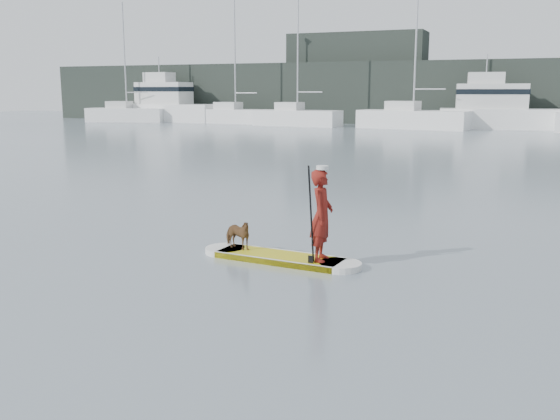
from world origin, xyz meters
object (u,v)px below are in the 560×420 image
at_px(paddler, 322,215).
at_px(motor_yacht_a, 498,108).
at_px(dog, 237,234).
at_px(sailboat_b, 235,114).
at_px(sailboat_c, 297,117).
at_px(paddleboard, 280,258).
at_px(sailboat_d, 412,117).
at_px(sailboat_a, 127,114).
at_px(motor_yacht_b, 169,103).

distance_m(paddler, motor_yacht_a, 45.95).
xyz_separation_m(paddler, dog, (-1.82, 0.15, -0.55)).
relative_size(sailboat_b, sailboat_c, 1.10).
height_order(paddleboard, sailboat_d, sailboat_d).
xyz_separation_m(paddleboard, paddler, (0.86, -0.07, 0.91)).
bearing_deg(paddler, motor_yacht_a, -7.94).
distance_m(sailboat_b, sailboat_c, 7.53).
bearing_deg(paddler, sailboat_a, 31.94).
relative_size(paddler, sailboat_b, 0.13).
xyz_separation_m(dog, motor_yacht_b, (-30.82, 46.34, 1.47)).
bearing_deg(sailboat_b, motor_yacht_a, 5.15).
height_order(dog, sailboat_a, sailboat_a).
bearing_deg(dog, motor_yacht_b, 50.14).
distance_m(sailboat_a, sailboat_c, 19.30).
relative_size(dog, sailboat_a, 0.06).
xyz_separation_m(sailboat_a, motor_yacht_b, (3.77, 2.24, 1.05)).
xyz_separation_m(dog, motor_yacht_a, (2.17, 45.79, 1.34)).
height_order(paddler, motor_yacht_a, motor_yacht_a).
bearing_deg(sailboat_a, motor_yacht_a, -8.13).
height_order(sailboat_a, motor_yacht_a, sailboat_a).
bearing_deg(sailboat_a, sailboat_c, -12.24).
bearing_deg(dog, sailboat_a, 54.62).
bearing_deg(paddler, paddleboard, 77.71).
bearing_deg(dog, sailboat_b, 42.92).
xyz_separation_m(sailboat_b, sailboat_c, (7.29, -1.87, -0.03)).
distance_m(sailboat_d, motor_yacht_b, 26.42).
relative_size(sailboat_c, motor_yacht_a, 1.07).
relative_size(sailboat_b, sailboat_d, 0.92).
bearing_deg(motor_yacht_b, sailboat_d, -3.57).
distance_m(paddleboard, paddler, 1.26).
bearing_deg(motor_yacht_a, motor_yacht_b, 170.69).
bearing_deg(sailboat_c, motor_yacht_a, 11.82).
relative_size(paddler, motor_yacht_a, 0.16).
relative_size(paddler, sailboat_a, 0.14).
bearing_deg(motor_yacht_a, paddleboard, -99.87).
distance_m(sailboat_a, motor_yacht_b, 4.51).
relative_size(sailboat_d, motor_yacht_b, 1.33).
distance_m(sailboat_a, sailboat_b, 12.08).
bearing_deg(paddleboard, sailboat_a, 133.60).
bearing_deg(sailboat_b, motor_yacht_b, 178.44).
distance_m(sailboat_b, motor_yacht_b, 8.34).
xyz_separation_m(motor_yacht_a, motor_yacht_b, (-32.99, 0.55, 0.13)).
height_order(sailboat_a, sailboat_b, sailboat_b).
height_order(paddleboard, motor_yacht_b, motor_yacht_b).
relative_size(sailboat_a, motor_yacht_a, 1.12).
distance_m(paddleboard, sailboat_b, 51.29).
bearing_deg(sailboat_d, motor_yacht_b, -178.43).
xyz_separation_m(paddler, sailboat_d, (-6.42, 43.45, 0.01)).
bearing_deg(paddler, sailboat_d, 0.89).
bearing_deg(sailboat_c, motor_yacht_b, 174.68).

